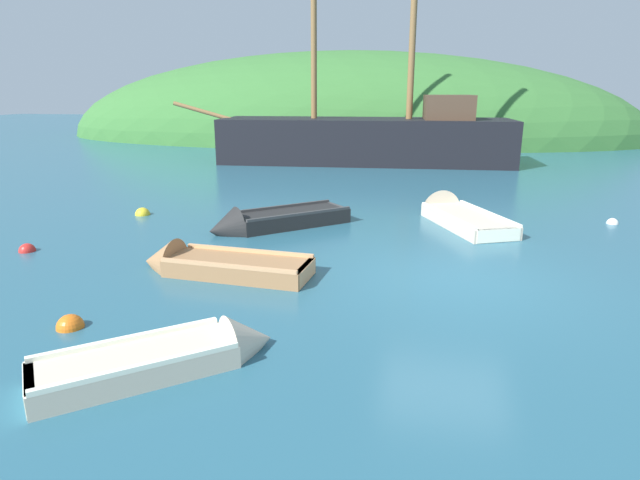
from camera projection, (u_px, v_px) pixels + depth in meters
name	position (u px, v px, depth m)	size (l,w,h in m)	color
ground_plane	(451.00, 278.00, 10.05)	(120.00, 120.00, 0.00)	#285B70
shore_hill	(341.00, 138.00, 39.36)	(42.21, 18.30, 12.24)	#387033
sailing_ship	(368.00, 145.00, 25.71)	(16.56, 4.75, 13.70)	black
rowboat_outer_left	(455.00, 217.00, 14.42)	(2.69, 3.93, 1.19)	beige
rowboat_center	(271.00, 223.00, 13.67)	(3.51, 3.34, 1.07)	black
rowboat_far	(173.00, 360.00, 6.82)	(2.89, 2.66, 0.87)	beige
rowboat_outer_right	(212.00, 267.00, 10.36)	(3.52, 1.31, 1.03)	#9E7047
buoy_red	(27.00, 251.00, 11.73)	(0.36, 0.36, 0.36)	red
buoy_orange	(71.00, 327.00, 7.97)	(0.41, 0.41, 0.41)	orange
buoy_white	(612.00, 224.00, 14.14)	(0.30, 0.30, 0.30)	white
buoy_yellow	(143.00, 215.00, 15.14)	(0.42, 0.42, 0.42)	yellow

